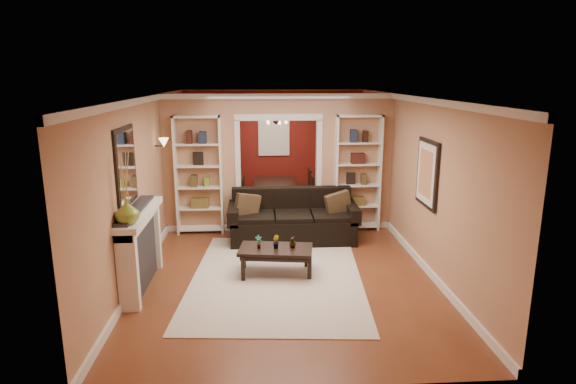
{
  "coord_description": "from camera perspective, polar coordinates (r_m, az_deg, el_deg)",
  "views": [
    {
      "loc": [
        -0.4,
        -8.17,
        3.01
      ],
      "look_at": [
        0.06,
        -0.8,
        1.24
      ],
      "focal_mm": 30.0,
      "sensor_mm": 36.0,
      "label": 1
    }
  ],
  "objects": [
    {
      "name": "partition_wall",
      "position": [
        9.52,
        -1.13,
        3.47
      ],
      "size": [
        4.5,
        0.15,
        2.7
      ],
      "primitive_type": "cube",
      "color": "tan",
      "rests_on": "floor"
    },
    {
      "name": "mirror",
      "position": [
        7.02,
        -18.67,
        2.86
      ],
      "size": [
        0.03,
        0.95,
        1.1
      ],
      "primitive_type": "cube",
      "color": "silver",
      "rests_on": "wall_left"
    },
    {
      "name": "fireplace",
      "position": [
        7.3,
        -16.88,
        -6.56
      ],
      "size": [
        0.32,
        1.7,
        1.16
      ],
      "primitive_type": "cube",
      "color": "white",
      "rests_on": "floor"
    },
    {
      "name": "plant_left",
      "position": [
        7.46,
        -3.5,
        -5.93
      ],
      "size": [
        0.13,
        0.11,
        0.21
      ],
      "primitive_type": "imported",
      "rotation": [
        0.0,
        0.0,
        0.35
      ],
      "color": "#336626",
      "rests_on": "coffee_table"
    },
    {
      "name": "coffee_table",
      "position": [
        7.57,
        -1.46,
        -8.17
      ],
      "size": [
        1.2,
        0.76,
        0.43
      ],
      "primitive_type": "cube",
      "rotation": [
        0.0,
        0.0,
        -0.14
      ],
      "color": "black",
      "rests_on": "floor"
    },
    {
      "name": "chandelier",
      "position": [
        10.92,
        -1.49,
        8.31
      ],
      "size": [
        0.5,
        0.5,
        0.3
      ],
      "primitive_type": "cube",
      "color": "#362118",
      "rests_on": "ceiling"
    },
    {
      "name": "wall_front",
      "position": [
        4.5,
        1.75,
        -8.15
      ],
      "size": [
        8.0,
        0.0,
        8.0
      ],
      "primitive_type": "plane",
      "rotation": [
        -1.57,
        0.0,
        0.0
      ],
      "color": "tan",
      "rests_on": "ground"
    },
    {
      "name": "wall_right",
      "position": [
        8.74,
        14.13,
        2.15
      ],
      "size": [
        0.0,
        8.0,
        8.0
      ],
      "primitive_type": "plane",
      "rotation": [
        1.57,
        0.0,
        -1.57
      ],
      "color": "tan",
      "rests_on": "ground"
    },
    {
      "name": "wall_left",
      "position": [
        8.54,
        -16.04,
        1.76
      ],
      "size": [
        0.0,
        8.0,
        8.0
      ],
      "primitive_type": "plane",
      "rotation": [
        1.57,
        0.0,
        1.57
      ],
      "color": "tan",
      "rests_on": "ground"
    },
    {
      "name": "floor",
      "position": [
        8.71,
        -0.74,
        -6.7
      ],
      "size": [
        8.0,
        8.0,
        0.0
      ],
      "primitive_type": "plane",
      "color": "brown",
      "rests_on": "ground"
    },
    {
      "name": "wall_back",
      "position": [
        12.29,
        -1.69,
        5.74
      ],
      "size": [
        8.0,
        0.0,
        8.0
      ],
      "primitive_type": "plane",
      "rotation": [
        1.57,
        0.0,
        0.0
      ],
      "color": "tan",
      "rests_on": "ground"
    },
    {
      "name": "sofa",
      "position": [
        9.01,
        0.58,
        -2.88
      ],
      "size": [
        2.4,
        1.04,
        0.94
      ],
      "primitive_type": "cube",
      "color": "black",
      "rests_on": "floor"
    },
    {
      "name": "pillow_right",
      "position": [
        9.03,
        5.99,
        -1.46
      ],
      "size": [
        0.48,
        0.25,
        0.46
      ],
      "primitive_type": "cube",
      "rotation": [
        0.0,
        0.0,
        0.27
      ],
      "color": "brown",
      "rests_on": "sofa"
    },
    {
      "name": "area_rug",
      "position": [
        7.52,
        -1.34,
        -10.03
      ],
      "size": [
        2.84,
        3.79,
        0.01
      ],
      "primitive_type": "cube",
      "rotation": [
        0.0,
        0.0,
        -0.08
      ],
      "color": "beige",
      "rests_on": "floor"
    },
    {
      "name": "plant_center",
      "position": [
        7.46,
        -1.47,
        -5.92
      ],
      "size": [
        0.12,
        0.13,
        0.2
      ],
      "primitive_type": "imported",
      "rotation": [
        0.0,
        0.0,
        1.88
      ],
      "color": "#336626",
      "rests_on": "coffee_table"
    },
    {
      "name": "red_back_panel",
      "position": [
        12.26,
        -1.69,
        5.59
      ],
      "size": [
        4.44,
        0.04,
        2.64
      ],
      "primitive_type": "cube",
      "color": "maroon",
      "rests_on": "floor"
    },
    {
      "name": "ceiling",
      "position": [
        8.18,
        -0.8,
        11.33
      ],
      "size": [
        8.0,
        8.0,
        0.0
      ],
      "primitive_type": "plane",
      "rotation": [
        3.14,
        0.0,
        0.0
      ],
      "color": "white",
      "rests_on": "ground"
    },
    {
      "name": "dining_chair_nw",
      "position": [
        10.76,
        -4.24,
        -0.46
      ],
      "size": [
        0.53,
        0.53,
        0.84
      ],
      "primitive_type": "cube",
      "rotation": [
        0.0,
        0.0,
        1.24
      ],
      "color": "black",
      "rests_on": "floor"
    },
    {
      "name": "dining_table",
      "position": [
        11.08,
        -1.37,
        -0.6
      ],
      "size": [
        1.75,
        0.98,
        0.62
      ],
      "primitive_type": "imported",
      "rotation": [
        0.0,
        0.0,
        1.57
      ],
      "color": "black",
      "rests_on": "floor"
    },
    {
      "name": "wall_sconce",
      "position": [
        8.97,
        -14.88,
        5.5
      ],
      "size": [
        0.18,
        0.18,
        0.22
      ],
      "primitive_type": "cube",
      "color": "#FFE0A5",
      "rests_on": "wall_left"
    },
    {
      "name": "dining_window",
      "position": [
        12.19,
        -1.69,
        6.63
      ],
      "size": [
        0.78,
        0.03,
        0.98
      ],
      "primitive_type": "cube",
      "color": "#8CA5CC",
      "rests_on": "wall_back"
    },
    {
      "name": "plant_right",
      "position": [
        7.48,
        0.55,
        -5.94
      ],
      "size": [
        0.12,
        0.12,
        0.19
      ],
      "primitive_type": "imported",
      "rotation": [
        0.0,
        0.0,
        4.5
      ],
      "color": "#336626",
      "rests_on": "coffee_table"
    },
    {
      "name": "framed_art",
      "position": [
        7.77,
        16.13,
        2.13
      ],
      "size": [
        0.04,
        0.85,
        1.05
      ],
      "primitive_type": "cube",
      "color": "black",
      "rests_on": "wall_right"
    },
    {
      "name": "dining_chair_se",
      "position": [
        11.37,
        1.34,
        0.55
      ],
      "size": [
        0.51,
        0.51,
        0.92
      ],
      "primitive_type": "cube",
      "rotation": [
        0.0,
        0.0,
        -1.7
      ],
      "color": "black",
      "rests_on": "floor"
    },
    {
      "name": "pillow_left",
      "position": [
        8.91,
        -4.87,
        -1.66
      ],
      "size": [
        0.47,
        0.32,
        0.46
      ],
      "primitive_type": "cube",
      "rotation": [
        0.0,
        0.0,
        0.46
      ],
      "color": "brown",
      "rests_on": "sofa"
    },
    {
      "name": "dining_chair_ne",
      "position": [
        10.79,
        1.61,
        -0.22
      ],
      "size": [
        0.48,
        0.48,
        0.9
      ],
      "primitive_type": "cube",
      "rotation": [
        0.0,
        0.0,
        -1.66
      ],
      "color": "black",
      "rests_on": "floor"
    },
    {
      "name": "vase",
      "position": [
        6.51,
        -18.52,
        -2.25
      ],
      "size": [
        0.35,
        0.35,
        0.32
      ],
      "primitive_type": "imported",
      "rotation": [
        0.0,
        0.0,
        0.15
      ],
      "color": "olive",
      "rests_on": "fireplace"
    },
    {
      "name": "bookshelf_right",
      "position": [
        9.58,
        8.23,
        2.18
      ],
      "size": [
        0.9,
        0.3,
        2.3
      ],
      "primitive_type": "cube",
      "color": "white",
      "rests_on": "floor"
    },
    {
      "name": "bookshelf_left",
      "position": [
        9.45,
        -10.51,
        1.93
      ],
      "size": [
        0.9,
        0.3,
        2.3
      ],
      "primitive_type": "cube",
      "color": "white",
      "rests_on": "floor"
    },
    {
      "name": "dining_chair_sw",
      "position": [
        11.34,
        -4.21,
        0.18
      ],
      "size": [
        0.5,
        0.5,
        0.8
      ],
      "primitive_type": "cube",
      "rotation": [
        0.0,
        0.0,
        1.25
      ],
      "color": "black",
      "rests_on": "floor"
    }
  ]
}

